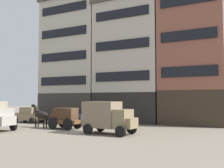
# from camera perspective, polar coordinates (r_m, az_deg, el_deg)

# --- Properties ---
(ground_plane) EXTENTS (120.00, 120.00, 0.00)m
(ground_plane) POSITION_cam_1_polar(r_m,az_deg,el_deg) (22.46, -7.13, -10.72)
(ground_plane) COLOR slate
(building_far_left) EXTENTS (8.90, 6.77, 16.92)m
(building_far_left) POSITION_cam_1_polar(r_m,az_deg,el_deg) (35.51, -8.33, 5.74)
(building_far_left) COLOR #38332D
(building_far_left) RESTS_ON ground_plane
(building_center_left) EXTENTS (8.51, 6.77, 15.24)m
(building_center_left) POSITION_cam_1_polar(r_m,az_deg,el_deg) (31.57, 4.44, 5.32)
(building_center_left) COLOR black
(building_center_left) RESTS_ON ground_plane
(building_center_right) EXTENTS (7.25, 6.77, 15.66)m
(building_center_right) POSITION_cam_1_polar(r_m,az_deg,el_deg) (29.81, 18.18, 6.42)
(building_center_right) COLOR #33281E
(building_center_right) RESTS_ON ground_plane
(cargo_wagon) EXTENTS (3.00, 1.70, 1.98)m
(cargo_wagon) POSITION_cam_1_polar(r_m,az_deg,el_deg) (23.64, -10.99, -7.53)
(cargo_wagon) COLOR brown
(cargo_wagon) RESTS_ON ground_plane
(draft_horse) EXTENTS (2.35, 0.72, 2.30)m
(draft_horse) POSITION_cam_1_polar(r_m,az_deg,el_deg) (25.49, -16.37, -6.87)
(draft_horse) COLOR black
(draft_horse) RESTS_ON ground_plane
(delivery_truck_near) EXTENTS (4.48, 2.45, 2.62)m
(delivery_truck_near) POSITION_cam_1_polar(r_m,az_deg,el_deg) (20.02, -0.93, -7.55)
(delivery_truck_near) COLOR #7A6B4C
(delivery_truck_near) RESTS_ON ground_plane
(sedan_dark) EXTENTS (3.71, 1.88, 1.83)m
(sedan_dark) POSITION_cam_1_polar(r_m,az_deg,el_deg) (28.38, -9.48, -7.32)
(sedan_dark) COLOR #333847
(sedan_dark) RESTS_ON ground_plane
(sedan_light) EXTENTS (3.79, 2.04, 1.83)m
(sedan_light) POSITION_cam_1_polar(r_m,az_deg,el_deg) (31.06, -18.89, -6.84)
(sedan_light) COLOR #7A6B4C
(sedan_light) RESTS_ON ground_plane
(pedestrian_officer) EXTENTS (0.51, 0.51, 1.79)m
(pedestrian_officer) POSITION_cam_1_polar(r_m,az_deg,el_deg) (27.62, -2.26, -7.33)
(pedestrian_officer) COLOR #38332D
(pedestrian_officer) RESTS_ON ground_plane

